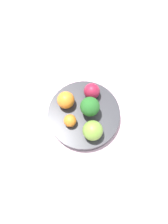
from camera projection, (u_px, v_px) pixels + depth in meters
name	position (u px, v px, depth m)	size (l,w,h in m)	color
ground_plane	(84.00, 118.00, 0.66)	(6.00, 6.00, 0.00)	gray
table_surface	(84.00, 117.00, 0.65)	(1.20, 1.20, 0.02)	silver
bowl	(84.00, 115.00, 0.63)	(0.21, 0.21, 0.03)	#2D2D33
broccoli	(90.00, 107.00, 0.58)	(0.05, 0.05, 0.06)	#99C17A
apple_red	(93.00, 131.00, 0.57)	(0.05, 0.05, 0.05)	olive
apple_green	(92.00, 91.00, 0.62)	(0.05, 0.05, 0.05)	maroon
orange_front	(71.00, 122.00, 0.59)	(0.03, 0.03, 0.03)	orange
orange_back	(66.00, 100.00, 0.60)	(0.05, 0.05, 0.05)	orange
napkin	(155.00, 161.00, 0.59)	(0.19, 0.20, 0.01)	silver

